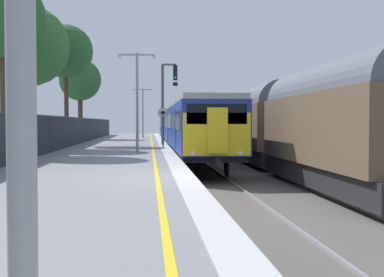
{
  "coord_description": "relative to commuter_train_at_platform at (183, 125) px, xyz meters",
  "views": [
    {
      "loc": [
        -0.57,
        -13.78,
        1.48
      ],
      "look_at": [
        1.23,
        7.44,
        0.81
      ],
      "focal_mm": 47.63,
      "sensor_mm": 36.0,
      "label": 1
    }
  ],
  "objects": [
    {
      "name": "ground",
      "position": [
        0.54,
        -25.82,
        -1.88
      ],
      "size": [
        17.4,
        110.0,
        1.21
      ],
      "color": "gray"
    },
    {
      "name": "commuter_train_at_platform",
      "position": [
        0.0,
        0.0,
        0.0
      ],
      "size": [
        2.83,
        40.04,
        3.81
      ],
      "color": "navy",
      "rests_on": "ground"
    },
    {
      "name": "freight_train_adjacent_track",
      "position": [
        4.0,
        -15.44,
        0.24
      ],
      "size": [
        2.6,
        25.07,
        4.6
      ],
      "color": "#232326",
      "rests_on": "ground"
    },
    {
      "name": "signal_gantry",
      "position": [
        -1.49,
        -5.46,
        2.1
      ],
      "size": [
        1.1,
        0.24,
        5.42
      ],
      "color": "#47474C",
      "rests_on": "ground"
    },
    {
      "name": "speed_limit_sign",
      "position": [
        -1.85,
        -9.81,
        0.25
      ],
      "size": [
        0.59,
        0.08,
        2.36
      ],
      "color": "#59595B",
      "rests_on": "ground"
    },
    {
      "name": "platform_lamp_mid",
      "position": [
        -3.26,
        -13.34,
        1.75
      ],
      "size": [
        2.0,
        0.2,
        5.05
      ],
      "color": "#93999E",
      "rests_on": "ground"
    },
    {
      "name": "platform_lamp_far",
      "position": [
        -3.26,
        10.5,
        1.63
      ],
      "size": [
        2.0,
        0.2,
        4.82
      ],
      "color": "#93999E",
      "rests_on": "ground"
    },
    {
      "name": "background_tree_left",
      "position": [
        -9.37,
        -14.86,
        5.0
      ],
      "size": [
        3.91,
        3.91,
        8.41
      ],
      "color": "#473323",
      "rests_on": "ground"
    },
    {
      "name": "background_tree_centre",
      "position": [
        -8.85,
        7.2,
        3.98
      ],
      "size": [
        3.78,
        3.78,
        7.25
      ],
      "color": "#473323",
      "rests_on": "ground"
    },
    {
      "name": "background_tree_right",
      "position": [
        -9.52,
        -10.05,
        4.36
      ],
      "size": [
        4.56,
        4.57,
        8.12
      ],
      "color": "#473323",
      "rests_on": "ground"
    },
    {
      "name": "background_tree_back",
      "position": [
        -8.0,
        -5.54,
        4.76
      ],
      "size": [
        3.52,
        3.52,
        7.9
      ],
      "color": "#473323",
      "rests_on": "ground"
    }
  ]
}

